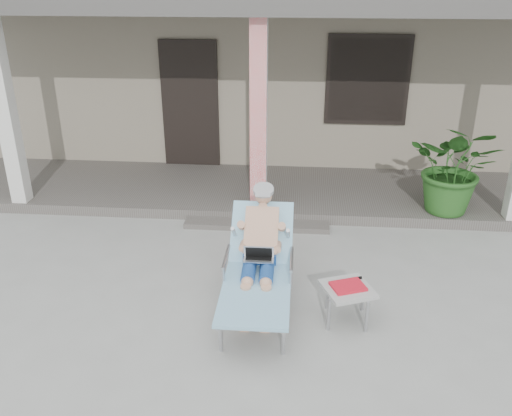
{
  "coord_description": "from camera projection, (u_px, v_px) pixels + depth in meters",
  "views": [
    {
      "loc": [
        0.58,
        -4.88,
        3.3
      ],
      "look_at": [
        0.1,
        0.6,
        0.85
      ],
      "focal_mm": 38.0,
      "sensor_mm": 36.0,
      "label": 1
    }
  ],
  "objects": [
    {
      "name": "side_table",
      "position": [
        348.0,
        291.0,
        5.4
      ],
      "size": [
        0.6,
        0.6,
        0.41
      ],
      "rotation": [
        0.0,
        0.0,
        0.37
      ],
      "color": "#AAA9A5",
      "rests_on": "ground"
    },
    {
      "name": "house",
      "position": [
        276.0,
        55.0,
        11.07
      ],
      "size": [
        10.4,
        5.4,
        3.3
      ],
      "color": "gray",
      "rests_on": "ground"
    },
    {
      "name": "potted_palm",
      "position": [
        456.0,
        168.0,
        7.38
      ],
      "size": [
        1.48,
        1.41,
        1.3
      ],
      "primitive_type": "imported",
      "rotation": [
        0.0,
        0.0,
        -0.43
      ],
      "color": "#26591E",
      "rests_on": "porch_deck"
    },
    {
      "name": "porch_step",
      "position": [
        257.0,
        225.0,
        7.5
      ],
      "size": [
        2.0,
        0.3,
        0.07
      ],
      "primitive_type": "cube",
      "color": "#605B56",
      "rests_on": "ground"
    },
    {
      "name": "porch_overhang",
      "position": [
        264.0,
        8.0,
        7.38
      ],
      "size": [
        10.0,
        2.3,
        2.85
      ],
      "color": "silver",
      "rests_on": "porch_deck"
    },
    {
      "name": "ground",
      "position": [
        242.0,
        302.0,
        5.83
      ],
      "size": [
        60.0,
        60.0,
        0.0
      ],
      "primitive_type": "plane",
      "color": "#9E9E99",
      "rests_on": "ground"
    },
    {
      "name": "porch_deck",
      "position": [
        263.0,
        191.0,
        8.53
      ],
      "size": [
        10.0,
        2.0,
        0.15
      ],
      "primitive_type": "cube",
      "color": "#605B56",
      "rests_on": "ground"
    },
    {
      "name": "lounger",
      "position": [
        259.0,
        241.0,
        5.57
      ],
      "size": [
        0.69,
        1.82,
        1.18
      ],
      "rotation": [
        0.0,
        0.0,
        0.01
      ],
      "color": "#B7B7BC",
      "rests_on": "ground"
    }
  ]
}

